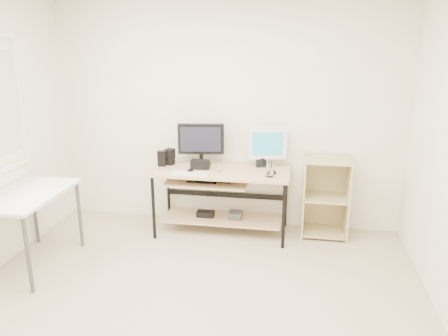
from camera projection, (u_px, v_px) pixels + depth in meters
The scene contains 16 objects.
room at pixel (164, 157), 3.16m from camera, with size 4.01×4.01×2.62m.
desk at pixel (219, 188), 4.90m from camera, with size 1.50×0.65×0.75m.
side_table at pixel (28, 201), 4.12m from camera, with size 0.60×1.00×0.75m.
shelf_unit at pixel (325, 196), 4.88m from camera, with size 0.50×0.40×0.90m.
black_monitor at pixel (201, 142), 4.94m from camera, with size 0.52×0.22×0.48m.
white_imac at pixel (268, 144), 4.85m from camera, with size 0.43×0.14×0.46m.
keyboard at pixel (190, 173), 4.68m from camera, with size 0.41×0.11×0.01m, color white.
mouse at pixel (220, 169), 4.81m from camera, with size 0.06×0.10×0.03m, color #ADADB2.
center_speaker at pixel (200, 164), 4.85m from camera, with size 0.20×0.09×0.10m, color black.
speaker_left at pixel (170, 156), 5.00m from camera, with size 0.12×0.12×0.19m.
speaker_right at pixel (261, 162), 4.93m from camera, with size 0.09×0.09×0.11m, color black.
audio_controller at pixel (162, 158), 4.94m from camera, with size 0.09×0.06×0.18m, color black.
volume_puck at pixel (190, 171), 4.74m from camera, with size 0.06×0.06×0.03m, color black.
smartphone at pixel (272, 172), 4.72m from camera, with size 0.07×0.13×0.01m, color black.
coaster at pixel (270, 177), 4.58m from camera, with size 0.10×0.10×0.01m, color #996645.
drinking_glass at pixel (270, 169), 4.56m from camera, with size 0.08×0.08×0.15m, color white.
Camera 1 is at (0.81, -2.90, 2.14)m, focal length 35.00 mm.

